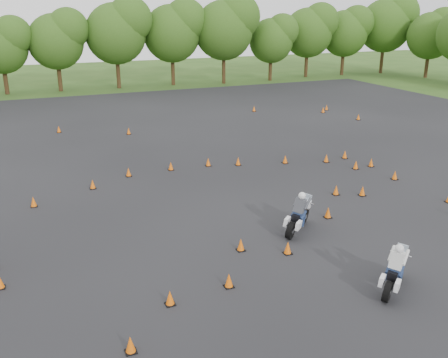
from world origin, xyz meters
TOP-DOWN VIEW (x-y plane):
  - ground at (0.00, 0.00)m, footprint 140.00×140.00m
  - asphalt_pad at (0.00, 6.00)m, footprint 62.00×62.00m
  - treeline at (4.63, 35.05)m, footprint 86.91×32.25m
  - traffic_cones at (-0.22, 5.32)m, footprint 36.81×33.20m
  - rider_grey at (1.52, 0.20)m, footprint 2.19×2.00m
  - rider_white at (2.04, -4.79)m, footprint 2.14×1.87m

SIDE VIEW (x-z plane):
  - ground at x=0.00m, z-range 0.00..0.00m
  - asphalt_pad at x=0.00m, z-range 0.01..0.01m
  - traffic_cones at x=-0.22m, z-range 0.01..0.46m
  - rider_white at x=2.04m, z-range 0.00..1.69m
  - rider_grey at x=1.52m, z-range 0.00..1.76m
  - treeline at x=4.63m, z-range -0.79..10.03m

